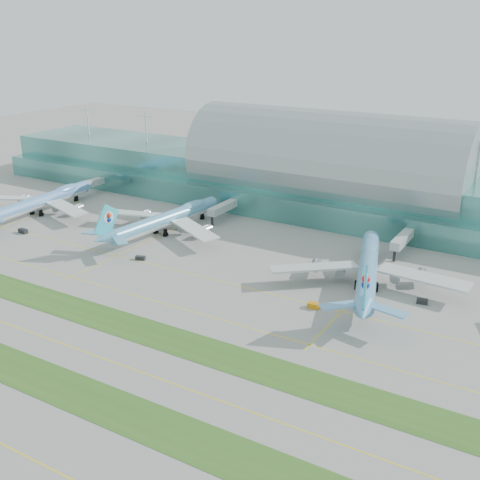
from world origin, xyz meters
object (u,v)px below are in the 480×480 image
Objects in this scene: airliner_c at (368,267)px; terminal at (328,178)px; airliner_b at (167,218)px; airliner_a at (42,200)px.

terminal is at bearing 105.00° from airliner_c.
airliner_c is (84.39, -8.26, 0.18)m from airliner_b.
terminal is 5.10× the size of airliner_a.
airliner_c is at bearing -57.76° from terminal.
terminal is at bearing 29.78° from airliner_a.
terminal is 123.20m from airliner_a.
airliner_a is 145.90m from airliner_c.
airliner_a is at bearing 162.39° from airliner_c.
airliner_a is 0.98× the size of airliner_b.
airliner_c is (42.63, -67.59, -8.29)m from terminal.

